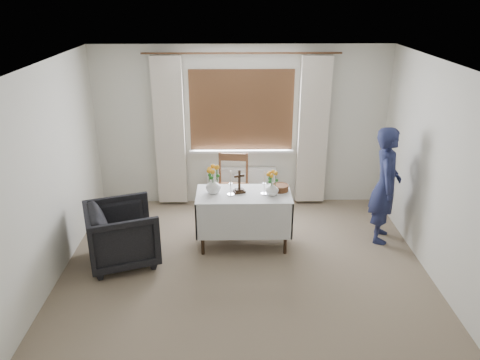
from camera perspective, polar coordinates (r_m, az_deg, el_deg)
name	(u,v)px	position (r m, az deg, el deg)	size (l,w,h in m)	color
ground	(246,291)	(5.55, 0.68, -13.43)	(5.00, 5.00, 0.00)	gray
altar_table	(244,220)	(6.27, 0.45, -4.84)	(1.24, 0.64, 0.76)	silver
wooden_chair	(232,190)	(6.84, -0.95, -1.23)	(0.47, 0.47, 1.02)	brown
armchair	(122,234)	(6.09, -14.13, -6.41)	(0.83, 0.85, 0.77)	black
person	(385,185)	(6.55, 17.32, -0.61)	(0.59, 0.38, 1.60)	navy
radiator	(241,186)	(7.52, 0.18, -0.69)	(1.10, 0.10, 0.60)	white
wooden_cross	(239,181)	(6.07, -0.09, -0.18)	(0.15, 0.10, 0.31)	black
candlestick_left	(231,183)	(6.00, -1.15, -0.37)	(0.09, 0.09, 0.33)	white
candlestick_right	(264,183)	(6.04, 2.98, -0.35)	(0.09, 0.09, 0.31)	white
flower_vase_left	(213,186)	(6.09, -3.29, -0.69)	(0.20, 0.20, 0.21)	white
flower_vase_right	(272,189)	(6.04, 3.92, -1.06)	(0.17, 0.17, 0.18)	white
wicker_basket	(280,188)	(6.20, 4.95, -0.94)	(0.21, 0.21, 0.08)	brown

